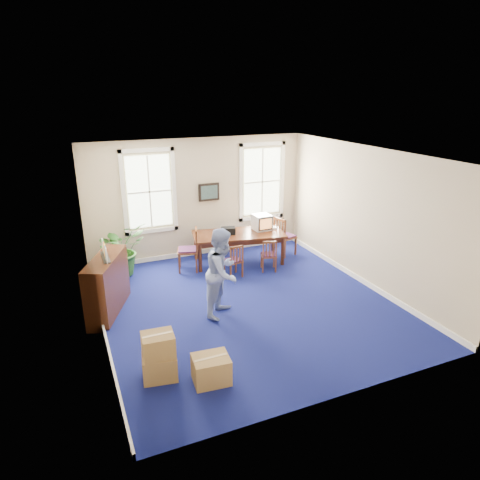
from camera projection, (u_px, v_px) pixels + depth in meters
name	position (u px, v px, depth m)	size (l,w,h in m)	color
floor	(247.00, 304.00, 9.23)	(6.50, 6.50, 0.00)	navy
ceiling	(248.00, 154.00, 8.16)	(6.50, 6.50, 0.00)	white
wall_back	(198.00, 198.00, 11.51)	(6.50, 6.50, 0.00)	tan
wall_front	(343.00, 303.00, 5.88)	(6.50, 6.50, 0.00)	tan
wall_left	(93.00, 255.00, 7.59)	(6.50, 6.50, 0.00)	tan
wall_right	(366.00, 217.00, 9.81)	(6.50, 6.50, 0.00)	tan
baseboard_back	(200.00, 252.00, 12.00)	(6.00, 0.04, 0.12)	white
baseboard_left	(104.00, 330.00, 8.11)	(0.04, 6.50, 0.12)	white
baseboard_right	(359.00, 279.00, 10.31)	(0.04, 6.50, 0.12)	white
window_left	(149.00, 192.00, 10.92)	(1.40, 0.12, 2.20)	white
window_right	(262.00, 182.00, 12.10)	(1.40, 0.12, 2.20)	white
wall_picture	(209.00, 192.00, 11.53)	(0.58, 0.06, 0.48)	black
conference_table	(239.00, 248.00, 11.34)	(2.37, 1.08, 0.81)	#421E0F
crt_tv	(262.00, 222.00, 11.44)	(0.45, 0.49, 0.41)	#B7B7BC
game_console	(273.00, 228.00, 11.57)	(0.15, 0.18, 0.05)	white
equipment_bag	(228.00, 231.00, 11.12)	(0.35, 0.23, 0.18)	black
chair_near_left	(233.00, 260.00, 10.45)	(0.38, 0.38, 0.85)	brown
chair_near_right	(269.00, 255.00, 10.81)	(0.38, 0.38, 0.84)	brown
chair_end_left	(187.00, 250.00, 10.77)	(0.50, 0.50, 1.10)	brown
chair_end_right	(285.00, 236.00, 11.81)	(0.49, 0.49, 1.09)	brown
man	(223.00, 272.00, 8.55)	(0.89, 0.69, 1.83)	#8093C7
credenza	(107.00, 283.00, 8.76)	(0.46, 1.60, 1.26)	#421E0F
brochure_rack	(104.00, 246.00, 8.50)	(0.13, 0.75, 0.33)	#99999E
potted_plant	(121.00, 249.00, 10.50)	(1.18, 1.03, 1.32)	#24591D
cardboard_boxes	(170.00, 349.00, 6.90)	(1.45, 1.45, 0.83)	#A57F48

